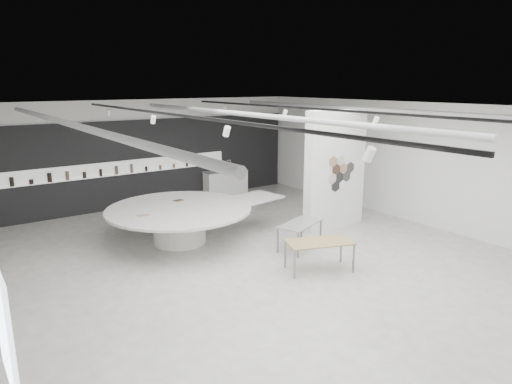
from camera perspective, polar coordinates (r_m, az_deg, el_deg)
room at (r=10.92m, az=0.25°, el=1.37°), size 12.02×14.02×3.82m
back_wall_display at (r=17.05m, az=-13.43°, el=3.58°), size 11.80×0.27×3.10m
partition_column at (r=14.02m, az=9.88°, el=2.73°), size 2.20×0.38×3.60m
display_island at (r=12.89m, az=-9.19°, el=-3.39°), size 5.52×4.56×1.02m
sample_table_wood at (r=10.95m, az=7.94°, el=-6.39°), size 1.71×1.26×0.72m
sample_table_stone at (r=12.33m, az=5.53°, el=-4.16°), size 1.52×1.12×0.70m
kitchen_counter at (r=18.23m, az=-3.84°, el=1.19°), size 1.79×0.83×1.37m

